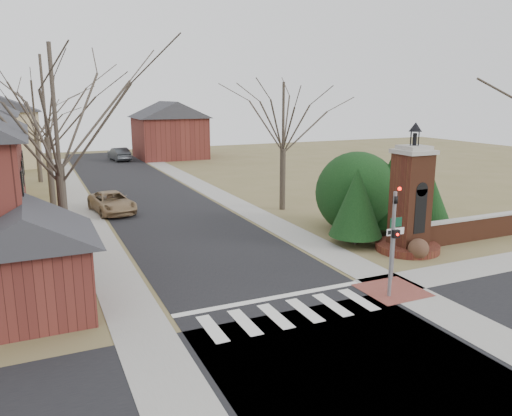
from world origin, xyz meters
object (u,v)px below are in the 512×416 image
sign_post (395,236)px  pickup_truck (112,202)px  traffic_signal_pole (393,233)px  distant_car (119,154)px  brick_gate_monument (410,209)px

sign_post → pickup_truck: sign_post is taller
traffic_signal_pole → sign_post: bearing=47.6°
traffic_signal_pole → pickup_truck: 20.87m
distant_car → pickup_truck: bearing=73.2°
traffic_signal_pole → brick_gate_monument: 6.47m
sign_post → brick_gate_monument: brick_gate_monument is taller
traffic_signal_pole → brick_gate_monument: bearing=43.2°
pickup_truck → distant_car: size_ratio=1.04×
traffic_signal_pole → distant_car: traffic_signal_pole is taller
brick_gate_monument → pickup_truck: 19.43m
traffic_signal_pole → distant_car: size_ratio=0.94×
pickup_truck → distant_car: 28.19m
pickup_truck → traffic_signal_pole: bearing=-75.3°
brick_gate_monument → pickup_truck: brick_gate_monument is taller
sign_post → brick_gate_monument: (3.41, 3.01, 0.22)m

